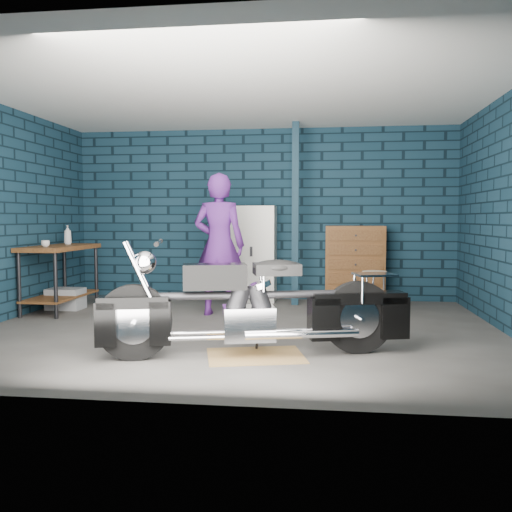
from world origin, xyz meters
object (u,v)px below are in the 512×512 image
at_px(workbench, 61,278).
at_px(shop_stool, 374,294).
at_px(tool_chest, 355,264).
at_px(person, 219,245).
at_px(storage_bin, 66,299).
at_px(locker, 253,254).
at_px(motorcycle, 255,298).

bearing_deg(workbench, shop_stool, 1.29).
relative_size(workbench, tool_chest, 1.19).
xyz_separation_m(person, storage_bin, (-2.26, 0.19, -0.79)).
distance_m(storage_bin, tool_chest, 4.27).
height_order(locker, shop_stool, locker).
height_order(person, storage_bin, person).
bearing_deg(person, tool_chest, -141.36).
relative_size(motorcycle, person, 1.32).
distance_m(storage_bin, shop_stool, 4.30).
relative_size(locker, tool_chest, 1.26).
bearing_deg(locker, motorcycle, -82.14).
bearing_deg(motorcycle, workbench, 130.13).
height_order(motorcycle, person, person).
height_order(person, tool_chest, person).
xyz_separation_m(workbench, storage_bin, (0.02, 0.09, -0.31)).
bearing_deg(tool_chest, workbench, -163.81).
bearing_deg(person, shop_stool, -171.03).
bearing_deg(tool_chest, shop_stool, -79.54).
distance_m(motorcycle, shop_stool, 2.63).
bearing_deg(locker, tool_chest, 0.00).
distance_m(motorcycle, tool_chest, 3.54).
bearing_deg(person, motorcycle, 113.44).
xyz_separation_m(motorcycle, tool_chest, (1.09, 3.37, 0.04)).
relative_size(tool_chest, shop_stool, 1.98).
bearing_deg(shop_stool, storage_bin, -179.96).
height_order(motorcycle, locker, locker).
bearing_deg(person, workbench, 1.21).
distance_m(motorcycle, locker, 3.41).
height_order(storage_bin, tool_chest, tool_chest).
relative_size(motorcycle, shop_stool, 4.17).
height_order(person, locker, person).
height_order(person, shop_stool, person).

